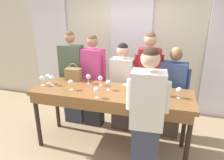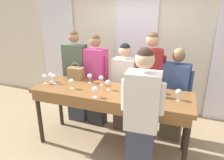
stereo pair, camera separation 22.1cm
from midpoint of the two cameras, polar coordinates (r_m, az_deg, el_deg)
ground_plane at (r=3.60m, az=1.42°, el=-18.23°), size 18.00×18.00×0.00m
wall_back at (r=4.52m, az=8.37°, el=9.07°), size 12.00×0.06×2.80m
curtain_panel_left at (r=5.24m, az=-13.81°, el=9.50°), size 0.89×0.03×2.69m
curtain_panel_center at (r=4.47m, az=8.16°, el=8.23°), size 0.89×0.03×2.69m
tasting_bar at (r=3.11m, az=1.44°, el=-4.96°), size 2.48×0.76×1.02m
wine_bottle at (r=2.93m, az=16.17°, el=-2.73°), size 0.08×0.08×0.31m
handbag at (r=3.60m, az=-8.58°, el=1.94°), size 0.27×0.16×0.31m
wine_glass_front_left at (r=3.06m, az=15.30°, el=-1.61°), size 0.08×0.08×0.16m
wine_glass_front_mid at (r=2.74m, az=12.91°, el=-3.90°), size 0.08×0.08×0.16m
wine_glass_front_right at (r=3.17m, az=-9.59°, el=-0.44°), size 0.08×0.08×0.16m
wine_glass_center_left at (r=3.28m, az=-1.18°, el=0.52°), size 0.08×0.08×0.16m
wine_glass_center_mid at (r=3.07m, az=0.93°, el=-0.80°), size 0.08×0.08×0.16m
wine_glass_center_right at (r=3.49m, az=-16.97°, el=0.85°), size 0.08×0.08×0.16m
wine_glass_back_left at (r=3.56m, az=-15.41°, el=1.35°), size 0.08×0.08×0.16m
wine_glass_back_mid at (r=3.38m, az=-4.52°, el=1.05°), size 0.08×0.08×0.16m
wine_glass_back_right at (r=3.04m, az=7.29°, el=-1.23°), size 0.08×0.08×0.16m
wine_glass_near_host at (r=2.82m, az=-2.68°, el=-2.75°), size 0.08×0.08×0.16m
wine_glass_by_bottle at (r=3.45m, az=-14.55°, el=0.84°), size 0.08×0.08×0.16m
wine_glass_by_handbag at (r=2.91m, az=20.59°, el=-3.31°), size 0.08×0.08×0.16m
napkin at (r=3.32m, az=6.25°, el=-1.47°), size 0.13×0.13×0.00m
guest_olive_jacket at (r=3.99m, az=-8.67°, el=0.80°), size 0.55×0.25×1.84m
guest_pink_top at (r=3.81m, az=-2.82°, el=-0.20°), size 0.51×0.30×1.79m
guest_cream_sweater at (r=3.67m, az=5.21°, el=-2.07°), size 0.53×0.27×1.67m
guest_striped_shirt at (r=3.55m, az=12.44°, el=-1.22°), size 0.49×0.29×1.87m
guest_navy_coat at (r=3.58m, az=19.09°, el=-4.12°), size 0.54×0.30×1.64m
host_pouring at (r=2.45m, az=11.00°, el=-11.66°), size 0.50×0.28×1.83m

